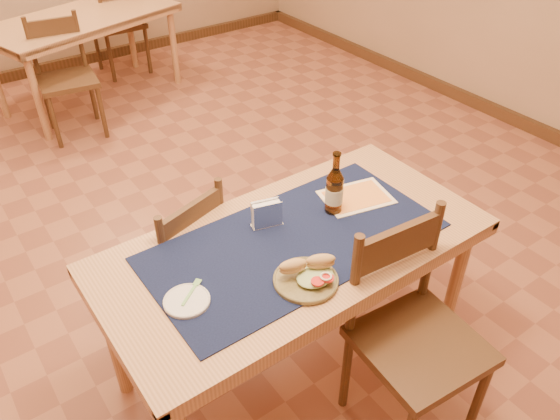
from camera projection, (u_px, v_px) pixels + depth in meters
room at (185, 28)px, 2.34m from camera, size 6.04×7.04×2.84m
main_table at (294, 257)px, 2.26m from camera, size 1.60×0.80×0.75m
placemat at (294, 241)px, 2.21m from camera, size 1.20×0.60×0.01m
baseboard at (209, 262)px, 3.15m from camera, size 6.00×7.00×0.10m
back_table at (82, 26)px, 4.60m from camera, size 1.73×1.19×0.75m
chair_main_far at (177, 259)px, 2.57m from camera, size 0.50×0.50×0.87m
chair_main_near at (413, 334)px, 2.14m from camera, size 0.49×0.49×0.97m
chair_back_near at (66, 76)px, 4.24m from camera, size 0.48×0.48×0.91m
chair_back_far at (119, 23)px, 5.20m from camera, size 0.45×0.45×0.95m
sandwich_plate at (308, 275)px, 2.01m from camera, size 0.25×0.24×0.09m
side_plate at (187, 301)px, 1.93m from camera, size 0.17×0.17×0.01m
fork at (192, 290)px, 1.97m from camera, size 0.12×0.09×0.00m
beer_bottle at (334, 190)px, 2.31m from camera, size 0.08×0.08×0.29m
napkin_holder at (267, 214)px, 2.26m from camera, size 0.14×0.08×0.12m
menu_card at (356, 197)px, 2.45m from camera, size 0.34×0.28×0.01m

